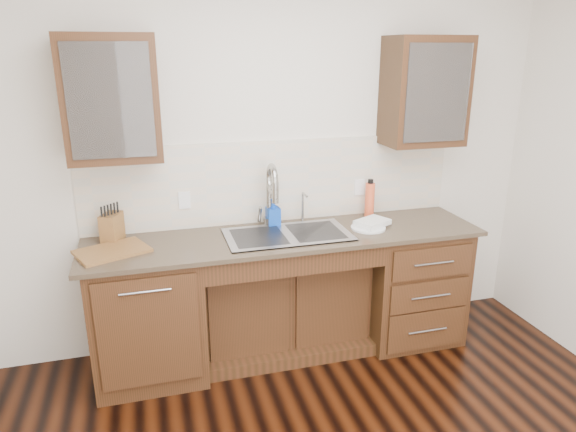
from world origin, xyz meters
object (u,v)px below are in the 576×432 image
object	(u,v)px
cutting_board	(112,251)
plate	(368,228)
water_bottle	(370,200)
knife_block	(112,227)
soap_bottle	(273,212)

from	to	relation	value
cutting_board	plate	bearing A→B (deg)	-0.52
water_bottle	cutting_board	distance (m)	1.85
plate	cutting_board	distance (m)	1.71
water_bottle	knife_block	xyz separation A→B (m)	(-1.83, -0.01, -0.04)
water_bottle	soap_bottle	bearing A→B (deg)	-179.95
knife_block	soap_bottle	bearing A→B (deg)	23.12
plate	knife_block	bearing A→B (deg)	172.15
knife_block	cutting_board	world-z (taller)	knife_block
soap_bottle	water_bottle	size ratio (longest dim) A/B	0.76
water_bottle	plate	distance (m)	0.30
water_bottle	knife_block	world-z (taller)	water_bottle
water_bottle	plate	size ratio (longest dim) A/B	1.07
soap_bottle	plate	size ratio (longest dim) A/B	0.82
water_bottle	knife_block	distance (m)	1.83
soap_bottle	plate	world-z (taller)	soap_bottle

